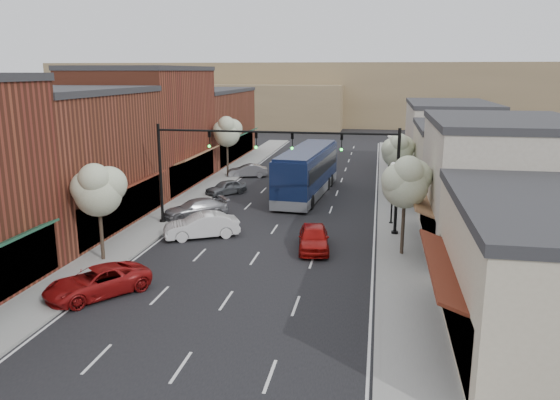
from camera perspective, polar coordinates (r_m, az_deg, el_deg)
The scene contains 29 objects.
ground at distance 29.66m, azimuth -3.53°, elevation -7.38°, with size 160.00×160.00×0.00m, color black.
sidewalk_left at distance 48.99m, azimuth -7.94°, elevation 0.95°, with size 2.80×73.00×0.15m, color gray.
sidewalk_right at distance 46.62m, azimuth 12.09°, elevation 0.15°, with size 2.80×73.00×0.15m, color gray.
curb_left at distance 48.57m, azimuth -6.37°, elevation 0.89°, with size 0.25×73.00×0.17m, color gray.
curb_right at distance 46.59m, azimuth 10.37°, elevation 0.22°, with size 0.25×73.00×0.17m, color gray.
bldg_left_midnear at distance 39.46m, azimuth -21.99°, elevation 3.88°, with size 10.14×14.10×9.40m.
bldg_left_midfar at distance 51.64m, azimuth -13.83°, elevation 7.32°, with size 10.14×14.10×10.90m.
bldg_left_far at distance 66.61m, azimuth -8.16°, elevation 7.77°, with size 10.14×18.10×8.40m.
bldg_right_near at distance 23.31m, azimuth 27.25°, elevation -7.14°, with size 9.14×12.10×5.90m.
bldg_right_midnear at distance 34.29m, azimuth 21.85°, elevation 1.32°, with size 9.14×12.10×7.90m.
bldg_right_midfar at distance 46.04m, azimuth 18.90°, elevation 3.48°, with size 9.14×12.10×6.40m.
bldg_right_far at distance 59.72m, azimuth 17.05°, elevation 6.20°, with size 9.14×16.10×7.40m.
hill_far at distance 117.20m, azimuth 7.13°, elevation 11.05°, with size 120.00×30.00×12.00m, color #7A6647.
hill_near at distance 109.80m, azimuth -6.62°, elevation 9.88°, with size 50.00×20.00×8.00m, color #7A6647.
signal_mast_right at distance 35.42m, azimuth 8.38°, elevation 3.68°, with size 8.22×0.46×7.00m.
signal_mast_left at distance 37.50m, azimuth -9.09°, elevation 4.19°, with size 8.22×0.46×7.00m.
tree_right_near at distance 31.49m, azimuth 13.05°, elevation 1.95°, with size 2.85×2.65×5.95m.
tree_right_far at distance 47.33m, azimuth 12.21°, elevation 5.16°, with size 2.85×2.65×5.43m.
tree_left_near at distance 31.39m, azimuth -18.47°, elevation 1.14°, with size 2.85×2.65×5.69m.
tree_left_far at distance 55.26m, azimuth -5.54°, elevation 7.18°, with size 2.85×2.65×6.13m.
lamp_post_near at distance 38.17m, azimuth 11.71°, elevation 1.77°, with size 0.44×0.44×4.44m.
lamp_post_far at distance 55.43m, azimuth 11.36°, elevation 5.33°, with size 0.44×0.44×4.44m.
coach_bus at distance 46.72m, azimuth 2.86°, elevation 3.01°, with size 4.01×13.58×4.09m.
red_hatchback at distance 32.74m, azimuth 3.54°, elevation -3.97°, with size 1.79×4.44×1.51m, color #990D0B.
parked_car_a at distance 27.67m, azimuth -18.55°, elevation -8.11°, with size 2.29×4.97×1.38m, color maroon.
parked_car_b at distance 35.43m, azimuth -8.21°, elevation -2.68°, with size 1.66×4.77×1.57m, color silver.
parked_car_c at distance 40.18m, azimuth -8.81°, elevation -0.92°, with size 1.94×4.78×1.39m, color gray.
parked_car_d at distance 47.48m, azimuth -5.67°, elevation 1.31°, with size 1.50×3.74×1.27m, color #55585C.
parked_car_e at distance 55.26m, azimuth -3.41°, elevation 3.07°, with size 1.37×3.93×1.30m, color gray.
Camera 1 is at (6.73, -26.92, 10.48)m, focal length 35.00 mm.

